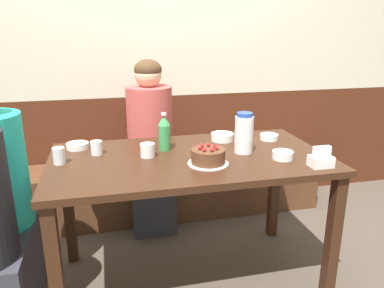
{
  "coord_description": "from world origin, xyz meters",
  "views": [
    {
      "loc": [
        -0.42,
        -1.85,
        1.43
      ],
      "look_at": [
        0.03,
        0.05,
        0.82
      ],
      "focal_mm": 35.0,
      "sensor_mm": 36.0,
      "label": 1
    }
  ],
  "objects_px": {
    "birthday_cake": "(208,157)",
    "bowl_sauce_shallow": "(222,137)",
    "napkin_holder": "(321,159)",
    "glass_water_tall": "(97,148)",
    "glass_tumbler_short": "(59,156)",
    "water_pitcher": "(244,133)",
    "bowl_rice_small": "(269,137)",
    "soju_bottle": "(164,133)",
    "bowl_soup_white": "(283,155)",
    "person_teal_shirt": "(151,153)",
    "bench_seat": "(166,189)",
    "bowl_side_dish": "(77,146)",
    "glass_shot_small": "(148,150)"
  },
  "relations": [
    {
      "from": "birthday_cake",
      "to": "bowl_sauce_shallow",
      "type": "xyz_separation_m",
      "value": [
        0.2,
        0.38,
        -0.02
      ]
    },
    {
      "from": "napkin_holder",
      "to": "bowl_sauce_shallow",
      "type": "xyz_separation_m",
      "value": [
        -0.33,
        0.54,
        -0.02
      ]
    },
    {
      "from": "glass_water_tall",
      "to": "glass_tumbler_short",
      "type": "height_order",
      "value": "glass_tumbler_short"
    },
    {
      "from": "napkin_holder",
      "to": "bowl_sauce_shallow",
      "type": "relative_size",
      "value": 0.79
    },
    {
      "from": "water_pitcher",
      "to": "bowl_rice_small",
      "type": "bearing_deg",
      "value": 38.85
    },
    {
      "from": "soju_bottle",
      "to": "glass_tumbler_short",
      "type": "xyz_separation_m",
      "value": [
        -0.55,
        -0.1,
        -0.06
      ]
    },
    {
      "from": "birthday_cake",
      "to": "soju_bottle",
      "type": "xyz_separation_m",
      "value": [
        -0.18,
        0.28,
        0.06
      ]
    },
    {
      "from": "bowl_soup_white",
      "to": "person_teal_shirt",
      "type": "relative_size",
      "value": 0.09
    },
    {
      "from": "bench_seat",
      "to": "bowl_soup_white",
      "type": "relative_size",
      "value": 22.13
    },
    {
      "from": "bench_seat",
      "to": "napkin_holder",
      "type": "distance_m",
      "value": 1.41
    },
    {
      "from": "bowl_side_dish",
      "to": "glass_water_tall",
      "type": "xyz_separation_m",
      "value": [
        0.11,
        -0.13,
        0.02
      ]
    },
    {
      "from": "soju_bottle",
      "to": "glass_shot_small",
      "type": "bearing_deg",
      "value": -138.84
    },
    {
      "from": "glass_tumbler_short",
      "to": "glass_shot_small",
      "type": "height_order",
      "value": "glass_tumbler_short"
    },
    {
      "from": "glass_shot_small",
      "to": "person_teal_shirt",
      "type": "distance_m",
      "value": 0.67
    },
    {
      "from": "water_pitcher",
      "to": "glass_tumbler_short",
      "type": "xyz_separation_m",
      "value": [
        -0.97,
        0.04,
        -0.07
      ]
    },
    {
      "from": "water_pitcher",
      "to": "soju_bottle",
      "type": "height_order",
      "value": "water_pitcher"
    },
    {
      "from": "bench_seat",
      "to": "bowl_sauce_shallow",
      "type": "relative_size",
      "value": 17.58
    },
    {
      "from": "glass_water_tall",
      "to": "glass_tumbler_short",
      "type": "relative_size",
      "value": 0.89
    },
    {
      "from": "water_pitcher",
      "to": "bowl_soup_white",
      "type": "xyz_separation_m",
      "value": [
        0.16,
        -0.15,
        -0.09
      ]
    },
    {
      "from": "bowl_side_dish",
      "to": "glass_shot_small",
      "type": "height_order",
      "value": "glass_shot_small"
    },
    {
      "from": "bowl_rice_small",
      "to": "glass_water_tall",
      "type": "xyz_separation_m",
      "value": [
        -1.03,
        -0.05,
        0.02
      ]
    },
    {
      "from": "napkin_holder",
      "to": "bowl_rice_small",
      "type": "height_order",
      "value": "napkin_holder"
    },
    {
      "from": "water_pitcher",
      "to": "glass_water_tall",
      "type": "relative_size",
      "value": 2.98
    },
    {
      "from": "birthday_cake",
      "to": "bowl_soup_white",
      "type": "relative_size",
      "value": 1.88
    },
    {
      "from": "bowl_soup_white",
      "to": "bowl_rice_small",
      "type": "height_order",
      "value": "bowl_soup_white"
    },
    {
      "from": "napkin_holder",
      "to": "bowl_rice_small",
      "type": "relative_size",
      "value": 0.98
    },
    {
      "from": "birthday_cake",
      "to": "water_pitcher",
      "type": "height_order",
      "value": "water_pitcher"
    },
    {
      "from": "napkin_holder",
      "to": "bowl_side_dish",
      "type": "distance_m",
      "value": 1.32
    },
    {
      "from": "birthday_cake",
      "to": "bowl_side_dish",
      "type": "xyz_separation_m",
      "value": [
        -0.65,
        0.41,
        -0.02
      ]
    },
    {
      "from": "water_pitcher",
      "to": "napkin_holder",
      "type": "bearing_deg",
      "value": -45.44
    },
    {
      "from": "bowl_rice_small",
      "to": "glass_water_tall",
      "type": "relative_size",
      "value": 1.49
    },
    {
      "from": "glass_water_tall",
      "to": "glass_shot_small",
      "type": "relative_size",
      "value": 0.97
    },
    {
      "from": "bowl_sauce_shallow",
      "to": "glass_water_tall",
      "type": "xyz_separation_m",
      "value": [
        -0.74,
        -0.1,
        0.02
      ]
    },
    {
      "from": "bowl_soup_white",
      "to": "glass_water_tall",
      "type": "relative_size",
      "value": 1.47
    },
    {
      "from": "bench_seat",
      "to": "person_teal_shirt",
      "type": "bearing_deg",
      "value": -127.61
    },
    {
      "from": "bowl_rice_small",
      "to": "soju_bottle",
      "type": "bearing_deg",
      "value": -175.41
    },
    {
      "from": "napkin_holder",
      "to": "bowl_sauce_shallow",
      "type": "distance_m",
      "value": 0.64
    },
    {
      "from": "glass_tumbler_short",
      "to": "bowl_rice_small",
      "type": "bearing_deg",
      "value": 7.13
    },
    {
      "from": "bench_seat",
      "to": "glass_tumbler_short",
      "type": "bearing_deg",
      "value": -129.95
    },
    {
      "from": "birthday_cake",
      "to": "glass_tumbler_short",
      "type": "distance_m",
      "value": 0.75
    },
    {
      "from": "bowl_rice_small",
      "to": "glass_shot_small",
      "type": "bearing_deg",
      "value": -169.19
    },
    {
      "from": "glass_tumbler_short",
      "to": "bowl_sauce_shallow",
      "type": "bearing_deg",
      "value": 12.32
    },
    {
      "from": "bowl_sauce_shallow",
      "to": "person_teal_shirt",
      "type": "distance_m",
      "value": 0.62
    },
    {
      "from": "bowl_sauce_shallow",
      "to": "person_teal_shirt",
      "type": "relative_size",
      "value": 0.11
    },
    {
      "from": "soju_bottle",
      "to": "glass_tumbler_short",
      "type": "bearing_deg",
      "value": -169.88
    },
    {
      "from": "bowl_soup_white",
      "to": "bowl_rice_small",
      "type": "bearing_deg",
      "value": 76.96
    },
    {
      "from": "bowl_soup_white",
      "to": "glass_shot_small",
      "type": "relative_size",
      "value": 1.42
    },
    {
      "from": "napkin_holder",
      "to": "person_teal_shirt",
      "type": "height_order",
      "value": "person_teal_shirt"
    },
    {
      "from": "glass_water_tall",
      "to": "bowl_soup_white",
      "type": "bearing_deg",
      "value": -17.49
    },
    {
      "from": "person_teal_shirt",
      "to": "water_pitcher",
      "type": "bearing_deg",
      "value": 32.87
    }
  ]
}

